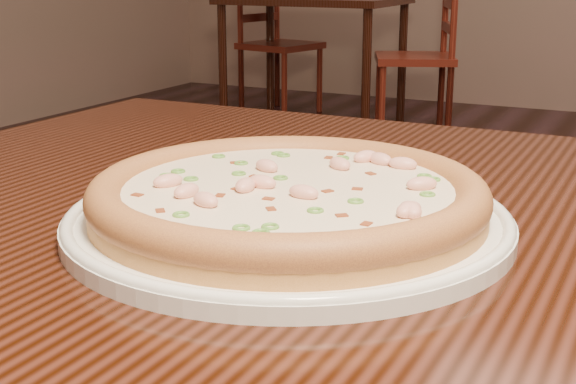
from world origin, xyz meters
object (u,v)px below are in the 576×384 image
at_px(plate, 288,219).
at_px(bg_table_left, 314,14).
at_px(hero_table, 452,351).
at_px(chair_a, 274,44).
at_px(pizza, 288,196).
at_px(chair_b, 424,57).

bearing_deg(plate, bg_table_left, 114.38).
bearing_deg(bg_table_left, plate, -65.62).
relative_size(hero_table, plate, 3.53).
distance_m(bg_table_left, chair_a, 0.53).
xyz_separation_m(plate, chair_a, (-2.14, 4.10, -0.32)).
bearing_deg(hero_table, pizza, -157.40).
xyz_separation_m(chair_a, chair_b, (1.09, -0.29, 0.00)).
bearing_deg(chair_b, plate, -74.55).
bearing_deg(chair_a, chair_b, -15.12).
height_order(hero_table, chair_b, chair_b).
relative_size(plate, chair_a, 0.36).
bearing_deg(pizza, hero_table, 22.60).
distance_m(pizza, chair_b, 3.97).
distance_m(plate, chair_a, 4.64).
bearing_deg(chair_b, chair_a, 164.88).
distance_m(bg_table_left, chair_b, 0.72).
xyz_separation_m(plate, chair_b, (-1.05, 3.81, -0.32)).
relative_size(hero_table, pizza, 3.96).
height_order(bg_table_left, chair_a, chair_a).
distance_m(hero_table, plate, 0.17).
bearing_deg(chair_b, hero_table, -72.67).
xyz_separation_m(pizza, chair_a, (-2.14, 4.10, -0.34)).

